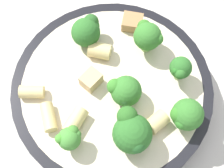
{
  "coord_description": "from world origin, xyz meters",
  "views": [
    {
      "loc": [
        0.05,
        0.15,
        0.41
      ],
      "look_at": [
        0.0,
        0.0,
        0.04
      ],
      "focal_mm": 60.0,
      "sensor_mm": 36.0,
      "label": 1
    }
  ],
  "objects_px": {
    "broccoli_floret_0": "(130,133)",
    "chicken_chunk_0": "(132,22)",
    "broccoli_floret_3": "(125,91)",
    "broccoli_floret_2": "(187,115)",
    "chicken_chunk_1": "(91,80)",
    "pasta_bowl": "(112,92)",
    "broccoli_floret_4": "(180,69)",
    "rigatoni_0": "(103,50)",
    "rigatoni_1": "(157,122)",
    "rigatoni_4": "(49,117)",
    "broccoli_floret_1": "(148,36)",
    "rigatoni_2": "(32,92)",
    "broccoli_floret_6": "(70,138)",
    "broccoli_floret_5": "(87,30)",
    "rigatoni_3": "(75,121)"
  },
  "relations": [
    {
      "from": "broccoli_floret_1",
      "to": "chicken_chunk_1",
      "type": "bearing_deg",
      "value": 17.43
    },
    {
      "from": "rigatoni_0",
      "to": "broccoli_floret_3",
      "type": "bearing_deg",
      "value": 94.13
    },
    {
      "from": "broccoli_floret_3",
      "to": "broccoli_floret_2",
      "type": "bearing_deg",
      "value": 138.05
    },
    {
      "from": "broccoli_floret_3",
      "to": "broccoli_floret_4",
      "type": "bearing_deg",
      "value": -176.62
    },
    {
      "from": "rigatoni_0",
      "to": "rigatoni_2",
      "type": "xyz_separation_m",
      "value": [
        0.09,
        0.02,
        -0.0
      ]
    },
    {
      "from": "rigatoni_2",
      "to": "rigatoni_4",
      "type": "xyz_separation_m",
      "value": [
        -0.01,
        0.03,
        0.0
      ]
    },
    {
      "from": "broccoli_floret_5",
      "to": "broccoli_floret_6",
      "type": "xyz_separation_m",
      "value": [
        0.05,
        0.11,
        -0.0
      ]
    },
    {
      "from": "broccoli_floret_2",
      "to": "chicken_chunk_1",
      "type": "relative_size",
      "value": 1.76
    },
    {
      "from": "pasta_bowl",
      "to": "broccoli_floret_4",
      "type": "height_order",
      "value": "broccoli_floret_4"
    },
    {
      "from": "rigatoni_4",
      "to": "chicken_chunk_0",
      "type": "bearing_deg",
      "value": -146.4
    },
    {
      "from": "pasta_bowl",
      "to": "broccoli_floret_1",
      "type": "relative_size",
      "value": 5.4
    },
    {
      "from": "rigatoni_0",
      "to": "rigatoni_4",
      "type": "xyz_separation_m",
      "value": [
        0.08,
        0.06,
        -0.0
      ]
    },
    {
      "from": "rigatoni_0",
      "to": "rigatoni_1",
      "type": "xyz_separation_m",
      "value": [
        -0.03,
        0.1,
        -0.0
      ]
    },
    {
      "from": "rigatoni_1",
      "to": "broccoli_floret_3",
      "type": "bearing_deg",
      "value": -60.49
    },
    {
      "from": "broccoli_floret_5",
      "to": "rigatoni_4",
      "type": "distance_m",
      "value": 0.1
    },
    {
      "from": "broccoli_floret_2",
      "to": "broccoli_floret_4",
      "type": "bearing_deg",
      "value": -104.94
    },
    {
      "from": "broccoli_floret_4",
      "to": "rigatoni_2",
      "type": "xyz_separation_m",
      "value": [
        0.16,
        -0.03,
        -0.02
      ]
    },
    {
      "from": "pasta_bowl",
      "to": "broccoli_floret_4",
      "type": "relative_size",
      "value": 6.23
    },
    {
      "from": "rigatoni_1",
      "to": "rigatoni_4",
      "type": "bearing_deg",
      "value": -21.46
    },
    {
      "from": "pasta_bowl",
      "to": "broccoli_floret_2",
      "type": "distance_m",
      "value": 0.09
    },
    {
      "from": "broccoli_floret_2",
      "to": "broccoli_floret_4",
      "type": "relative_size",
      "value": 1.03
    },
    {
      "from": "broccoli_floret_5",
      "to": "pasta_bowl",
      "type": "bearing_deg",
      "value": 95.86
    },
    {
      "from": "broccoli_floret_0",
      "to": "broccoli_floret_5",
      "type": "xyz_separation_m",
      "value": [
        0.01,
        -0.13,
        -0.01
      ]
    },
    {
      "from": "pasta_bowl",
      "to": "broccoli_floret_1",
      "type": "height_order",
      "value": "broccoli_floret_1"
    },
    {
      "from": "broccoli_floret_0",
      "to": "chicken_chunk_0",
      "type": "distance_m",
      "value": 0.14
    },
    {
      "from": "broccoli_floret_2",
      "to": "broccoli_floret_5",
      "type": "bearing_deg",
      "value": -62.61
    },
    {
      "from": "broccoli_floret_1",
      "to": "broccoli_floret_3",
      "type": "xyz_separation_m",
      "value": [
        0.04,
        0.05,
        -0.01
      ]
    },
    {
      "from": "broccoli_floret_3",
      "to": "broccoli_floret_0",
      "type": "bearing_deg",
      "value": 77.38
    },
    {
      "from": "broccoli_floret_1",
      "to": "rigatoni_0",
      "type": "distance_m",
      "value": 0.05
    },
    {
      "from": "broccoli_floret_5",
      "to": "broccoli_floret_3",
      "type": "bearing_deg",
      "value": 100.66
    },
    {
      "from": "broccoli_floret_0",
      "to": "broccoli_floret_6",
      "type": "height_order",
      "value": "broccoli_floret_0"
    },
    {
      "from": "chicken_chunk_1",
      "to": "rigatoni_4",
      "type": "bearing_deg",
      "value": 25.39
    },
    {
      "from": "broccoli_floret_4",
      "to": "rigatoni_4",
      "type": "distance_m",
      "value": 0.15
    },
    {
      "from": "broccoli_floret_0",
      "to": "broccoli_floret_1",
      "type": "distance_m",
      "value": 0.11
    },
    {
      "from": "pasta_bowl",
      "to": "broccoli_floret_3",
      "type": "bearing_deg",
      "value": 118.9
    },
    {
      "from": "broccoli_floret_0",
      "to": "rigatoni_1",
      "type": "height_order",
      "value": "broccoli_floret_0"
    },
    {
      "from": "rigatoni_1",
      "to": "chicken_chunk_1",
      "type": "distance_m",
      "value": 0.08
    },
    {
      "from": "pasta_bowl",
      "to": "chicken_chunk_0",
      "type": "bearing_deg",
      "value": -125.19
    },
    {
      "from": "broccoli_floret_3",
      "to": "rigatoni_2",
      "type": "distance_m",
      "value": 0.1
    },
    {
      "from": "broccoli_floret_4",
      "to": "chicken_chunk_1",
      "type": "xyz_separation_m",
      "value": [
        0.09,
        -0.02,
        -0.01
      ]
    },
    {
      "from": "rigatoni_0",
      "to": "rigatoni_1",
      "type": "height_order",
      "value": "same"
    },
    {
      "from": "broccoli_floret_1",
      "to": "rigatoni_2",
      "type": "xyz_separation_m",
      "value": [
        0.14,
        0.02,
        -0.02
      ]
    },
    {
      "from": "broccoli_floret_4",
      "to": "rigatoni_0",
      "type": "distance_m",
      "value": 0.09
    },
    {
      "from": "broccoli_floret_2",
      "to": "rigatoni_3",
      "type": "xyz_separation_m",
      "value": [
        0.11,
        -0.03,
        -0.01
      ]
    },
    {
      "from": "chicken_chunk_0",
      "to": "rigatoni_1",
      "type": "bearing_deg",
      "value": 82.06
    },
    {
      "from": "rigatoni_1",
      "to": "broccoli_floret_4",
      "type": "bearing_deg",
      "value": -133.98
    },
    {
      "from": "broccoli_floret_5",
      "to": "broccoli_floret_6",
      "type": "height_order",
      "value": "broccoli_floret_5"
    },
    {
      "from": "broccoli_floret_3",
      "to": "chicken_chunk_0",
      "type": "height_order",
      "value": "broccoli_floret_3"
    },
    {
      "from": "broccoli_floret_5",
      "to": "chicken_chunk_1",
      "type": "xyz_separation_m",
      "value": [
        0.01,
        0.05,
        -0.01
      ]
    },
    {
      "from": "rigatoni_0",
      "to": "chicken_chunk_1",
      "type": "bearing_deg",
      "value": 52.25
    }
  ]
}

